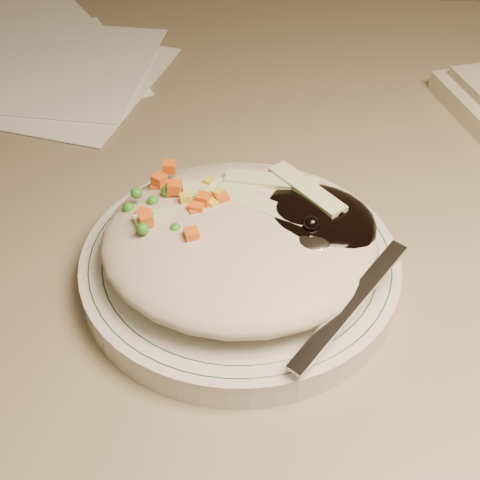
{
  "coord_description": "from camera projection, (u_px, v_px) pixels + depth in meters",
  "views": [
    {
      "loc": [
        -0.06,
        0.85,
        1.09
      ],
      "look_at": [
        -0.08,
        1.2,
        0.78
      ],
      "focal_mm": 50.0,
      "sensor_mm": 36.0,
      "label": 1
    }
  ],
  "objects": [
    {
      "name": "desk",
      "position": [
        326.0,
        294.0,
        0.75
      ],
      "size": [
        1.4,
        0.7,
        0.74
      ],
      "color": "#80755C",
      "rests_on": "ground"
    },
    {
      "name": "plate",
      "position": [
        240.0,
        267.0,
        0.49
      ],
      "size": [
        0.23,
        0.23,
        0.02
      ],
      "primitive_type": "cylinder",
      "color": "silver",
      "rests_on": "desk"
    },
    {
      "name": "plate_rim",
      "position": [
        240.0,
        257.0,
        0.48
      ],
      "size": [
        0.22,
        0.22,
        0.0
      ],
      "color": "#144723",
      "rests_on": "plate"
    },
    {
      "name": "meal",
      "position": [
        246.0,
        235.0,
        0.46
      ],
      "size": [
        0.21,
        0.19,
        0.05
      ],
      "color": "#B1A78F",
      "rests_on": "plate"
    }
  ]
}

